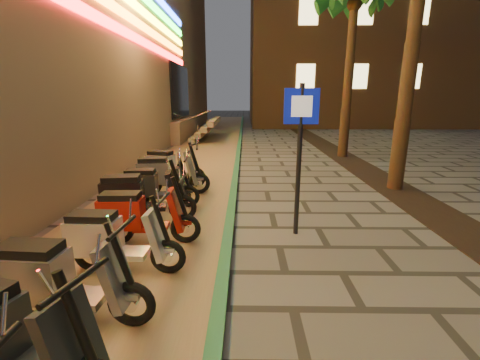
{
  "coord_description": "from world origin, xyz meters",
  "views": [
    {
      "loc": [
        -0.6,
        -1.7,
        2.49
      ],
      "look_at": [
        -0.67,
        3.26,
        1.2
      ],
      "focal_mm": 24.0,
      "sensor_mm": 36.0,
      "label": 1
    }
  ],
  "objects_px": {
    "scooter_9": "(137,196)",
    "scooter_5": "(3,337)",
    "scooter_11": "(165,174)",
    "scooter_12": "(169,166)",
    "scooter_7": "(112,239)",
    "scooter_8": "(137,215)",
    "pedestrian_sign": "(300,140)",
    "scooter_10": "(153,186)",
    "scooter_6": "(56,279)"
  },
  "relations": [
    {
      "from": "scooter_9",
      "to": "scooter_5",
      "type": "bearing_deg",
      "value": -96.12
    },
    {
      "from": "scooter_11",
      "to": "scooter_12",
      "type": "bearing_deg",
      "value": 89.2
    },
    {
      "from": "scooter_7",
      "to": "scooter_11",
      "type": "relative_size",
      "value": 0.91
    },
    {
      "from": "scooter_12",
      "to": "scooter_9",
      "type": "bearing_deg",
      "value": -72.31
    },
    {
      "from": "scooter_5",
      "to": "scooter_12",
      "type": "height_order",
      "value": "scooter_5"
    },
    {
      "from": "scooter_8",
      "to": "scooter_12",
      "type": "bearing_deg",
      "value": 92.52
    },
    {
      "from": "scooter_8",
      "to": "scooter_11",
      "type": "distance_m",
      "value": 2.88
    },
    {
      "from": "scooter_7",
      "to": "scooter_9",
      "type": "bearing_deg",
      "value": 99.52
    },
    {
      "from": "pedestrian_sign",
      "to": "scooter_10",
      "type": "relative_size",
      "value": 1.61
    },
    {
      "from": "scooter_9",
      "to": "pedestrian_sign",
      "type": "bearing_deg",
      "value": -16.85
    },
    {
      "from": "pedestrian_sign",
      "to": "scooter_7",
      "type": "bearing_deg",
      "value": -153.85
    },
    {
      "from": "scooter_7",
      "to": "scooter_10",
      "type": "relative_size",
      "value": 0.99
    },
    {
      "from": "scooter_5",
      "to": "scooter_12",
      "type": "relative_size",
      "value": 1.02
    },
    {
      "from": "scooter_9",
      "to": "scooter_11",
      "type": "distance_m",
      "value": 1.93
    },
    {
      "from": "pedestrian_sign",
      "to": "scooter_12",
      "type": "distance_m",
      "value": 4.84
    },
    {
      "from": "scooter_9",
      "to": "scooter_10",
      "type": "bearing_deg",
      "value": 79.47
    },
    {
      "from": "scooter_7",
      "to": "scooter_12",
      "type": "bearing_deg",
      "value": 95.57
    },
    {
      "from": "scooter_11",
      "to": "scooter_7",
      "type": "bearing_deg",
      "value": -94.97
    },
    {
      "from": "scooter_7",
      "to": "scooter_10",
      "type": "xyz_separation_m",
      "value": [
        -0.21,
        2.81,
        0.0
      ]
    },
    {
      "from": "pedestrian_sign",
      "to": "scooter_7",
      "type": "distance_m",
      "value": 3.42
    },
    {
      "from": "scooter_9",
      "to": "scooter_11",
      "type": "height_order",
      "value": "scooter_9"
    },
    {
      "from": "scooter_9",
      "to": "scooter_7",
      "type": "bearing_deg",
      "value": -90.75
    },
    {
      "from": "scooter_5",
      "to": "scooter_11",
      "type": "bearing_deg",
      "value": 105.24
    },
    {
      "from": "scooter_7",
      "to": "scooter_5",
      "type": "bearing_deg",
      "value": -90.94
    },
    {
      "from": "scooter_9",
      "to": "scooter_12",
      "type": "distance_m",
      "value": 2.99
    },
    {
      "from": "scooter_12",
      "to": "scooter_6",
      "type": "bearing_deg",
      "value": -72.17
    },
    {
      "from": "pedestrian_sign",
      "to": "scooter_8",
      "type": "bearing_deg",
      "value": -170.6
    },
    {
      "from": "scooter_10",
      "to": "scooter_11",
      "type": "height_order",
      "value": "scooter_11"
    },
    {
      "from": "pedestrian_sign",
      "to": "scooter_8",
      "type": "xyz_separation_m",
      "value": [
        -2.8,
        -0.46,
        -1.23
      ]
    },
    {
      "from": "scooter_10",
      "to": "scooter_11",
      "type": "relative_size",
      "value": 0.91
    },
    {
      "from": "scooter_6",
      "to": "scooter_8",
      "type": "xyz_separation_m",
      "value": [
        0.24,
        2.02,
        -0.01
      ]
    },
    {
      "from": "scooter_10",
      "to": "scooter_12",
      "type": "height_order",
      "value": "scooter_12"
    },
    {
      "from": "scooter_8",
      "to": "scooter_7",
      "type": "bearing_deg",
      "value": -96.14
    },
    {
      "from": "scooter_8",
      "to": "scooter_5",
      "type": "bearing_deg",
      "value": -95.82
    },
    {
      "from": "pedestrian_sign",
      "to": "scooter_7",
      "type": "relative_size",
      "value": 1.62
    },
    {
      "from": "scooter_5",
      "to": "pedestrian_sign",
      "type": "bearing_deg",
      "value": 63.44
    },
    {
      "from": "scooter_5",
      "to": "scooter_6",
      "type": "height_order",
      "value": "scooter_5"
    },
    {
      "from": "scooter_5",
      "to": "scooter_12",
      "type": "bearing_deg",
      "value": 106.19
    },
    {
      "from": "scooter_8",
      "to": "scooter_12",
      "type": "relative_size",
      "value": 0.95
    },
    {
      "from": "scooter_8",
      "to": "scooter_12",
      "type": "distance_m",
      "value": 3.95
    },
    {
      "from": "scooter_10",
      "to": "pedestrian_sign",
      "type": "bearing_deg",
      "value": -28.46
    },
    {
      "from": "scooter_8",
      "to": "scooter_9",
      "type": "distance_m",
      "value": 0.99
    },
    {
      "from": "scooter_6",
      "to": "scooter_10",
      "type": "relative_size",
      "value": 1.04
    },
    {
      "from": "scooter_7",
      "to": "scooter_6",
      "type": "bearing_deg",
      "value": -97.24
    },
    {
      "from": "scooter_7",
      "to": "scooter_9",
      "type": "xyz_separation_m",
      "value": [
        -0.24,
        1.88,
        0.05
      ]
    },
    {
      "from": "scooter_10",
      "to": "scooter_12",
      "type": "relative_size",
      "value": 0.94
    },
    {
      "from": "scooter_10",
      "to": "scooter_9",
      "type": "bearing_deg",
      "value": -96.22
    },
    {
      "from": "scooter_10",
      "to": "scooter_11",
      "type": "xyz_separation_m",
      "value": [
        0.04,
        1.0,
        0.05
      ]
    },
    {
      "from": "pedestrian_sign",
      "to": "scooter_11",
      "type": "relative_size",
      "value": 1.47
    },
    {
      "from": "scooter_5",
      "to": "scooter_6",
      "type": "relative_size",
      "value": 1.04
    }
  ]
}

